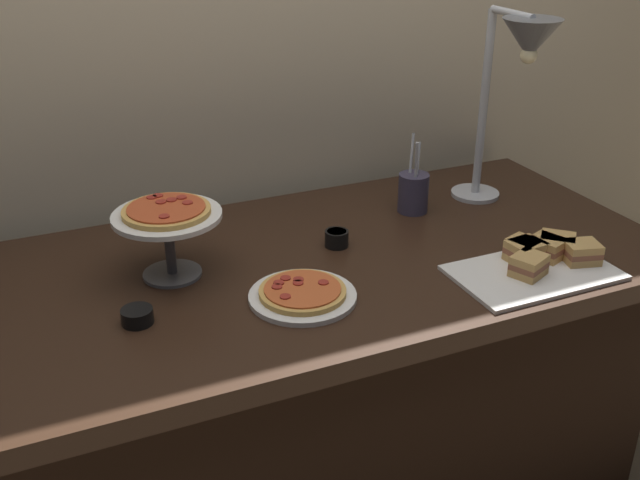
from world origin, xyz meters
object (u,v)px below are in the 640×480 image
sandwich_platter (541,259)px  sauce_cup_far (137,316)px  pizza_plate_front (302,294)px  heat_lamp (520,61)px  pizza_plate_center (167,221)px  utensil_holder (413,192)px  sauce_cup_near (337,238)px

sandwich_platter → sauce_cup_far: size_ratio=5.71×
pizza_plate_front → heat_lamp: bearing=17.4°
pizza_plate_center → sauce_cup_far: 0.25m
sandwich_platter → sauce_cup_far: 0.94m
pizza_plate_center → pizza_plate_front: bearing=-43.7°
utensil_holder → sauce_cup_near: bearing=-158.3°
pizza_plate_front → sauce_cup_near: 0.28m
sauce_cup_near → heat_lamp: bearing=0.8°
sauce_cup_far → sauce_cup_near: bearing=17.1°
sauce_cup_far → sandwich_platter: bearing=-8.7°
pizza_plate_front → sauce_cup_far: size_ratio=3.59×
pizza_plate_front → utensil_holder: utensil_holder is taller
heat_lamp → pizza_plate_front: (-0.70, -0.22, -0.41)m
heat_lamp → sauce_cup_far: 1.14m
heat_lamp → pizza_plate_center: heat_lamp is taller
heat_lamp → pizza_plate_center: size_ratio=2.17×
pizza_plate_center → utensil_holder: bearing=8.1°
heat_lamp → pizza_plate_front: heat_lamp is taller
heat_lamp → sandwich_platter: heat_lamp is taller
pizza_plate_front → utensil_holder: 0.57m
heat_lamp → utensil_holder: size_ratio=2.49×
heat_lamp → sauce_cup_near: bearing=-179.2°
sauce_cup_near → sauce_cup_far: sauce_cup_near is taller
pizza_plate_front → pizza_plate_center: (-0.24, 0.23, 0.13)m
heat_lamp → utensil_holder: bearing=154.7°
pizza_plate_front → sandwich_platter: sandwich_platter is taller
sandwich_platter → sauce_cup_far: sandwich_platter is taller
sandwich_platter → utensil_holder: utensil_holder is taller
pizza_plate_center → sandwich_platter: size_ratio=0.65×
pizza_plate_center → sauce_cup_far: size_ratio=3.73×
utensil_holder → pizza_plate_center: bearing=-171.9°
heat_lamp → utensil_holder: 0.44m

